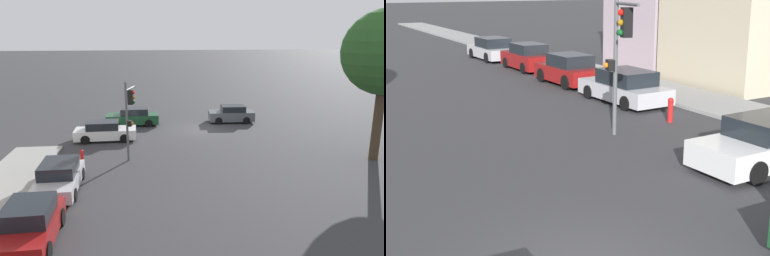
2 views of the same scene
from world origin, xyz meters
The scene contains 8 objects.
sidewalk_strip centered at (11.49, 33.97, 0.07)m, with size 3.06×60.00×0.14m.
traffic_signal centered at (5.22, 6.76, 3.12)m, with size 0.58×2.05×4.83m.
crossing_car_1 centered at (7.27, 2.39, 0.67)m, with size 4.43×2.03×1.41m.
parked_car_0 centered at (8.59, 11.26, 0.66)m, with size 2.11×4.50×1.41m.
parked_car_1 centered at (8.58, 16.20, 0.73)m, with size 2.06×4.12×1.54m.
parked_car_2 centered at (8.79, 21.66, 0.73)m, with size 1.91×4.18×1.56m.
parked_car_3 centered at (8.55, 26.89, 0.70)m, with size 2.11×4.55×1.48m.
fire_hydrant centered at (8.08, 7.58, 0.49)m, with size 0.22×0.22×0.92m.
Camera 2 is at (-4.29, -7.29, 4.90)m, focal length 50.00 mm.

